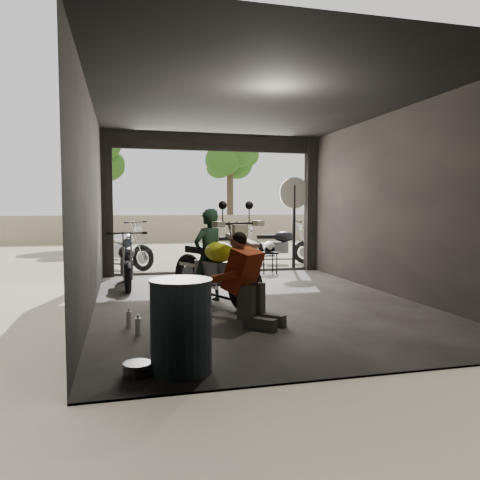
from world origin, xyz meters
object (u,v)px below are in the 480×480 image
outside_bike_a (119,245)px  mechanic (252,282)px  outside_bike_c (279,242)px  helmet (269,247)px  oil_drum (181,327)px  left_bike (127,259)px  sign_post (294,208)px  rider (208,256)px  stool (268,255)px  main_bike (214,262)px  outside_bike_b (233,244)px

outside_bike_a → mechanic: (1.68, -6.21, -0.01)m
outside_bike_c → helmet: 2.02m
helmet → oil_drum: 6.63m
left_bike → sign_post: 4.37m
oil_drum → mechanic: bearing=53.8°
rider → mechanic: 1.70m
rider → sign_post: 4.32m
rider → mechanic: rider is taller
mechanic → helmet: (1.67, 4.55, 0.05)m
mechanic → oil_drum: (-1.08, -1.48, -0.16)m
stool → main_bike: bearing=-121.4°
outside_bike_a → sign_post: bearing=-66.5°
rider → helmet: bearing=-152.7°
stool → outside_bike_a: bearing=153.1°
left_bike → rider: rider is taller
outside_bike_c → oil_drum: bearing=164.4°
main_bike → outside_bike_b: bearing=49.2°
left_bike → helmet: bearing=17.9°
outside_bike_a → oil_drum: bearing=-135.1°
outside_bike_b → helmet: size_ratio=5.98×
outside_bike_a → outside_bike_c: outside_bike_a is taller
sign_post → helmet: bearing=-169.3°
outside_bike_a → rider: rider is taller
main_bike → stool: bearing=34.1°
outside_bike_c → stool: size_ratio=3.39×
outside_bike_a → oil_drum: (0.60, -7.69, -0.17)m
sign_post → mechanic: bearing=-133.1°
rider → stool: rider is taller
oil_drum → sign_post: (3.53, 6.43, 1.08)m
mechanic → stool: bearing=25.5°
helmet → left_bike: bearing=-169.2°
left_bike → outside_bike_b: bearing=46.9°
mechanic → sign_post: size_ratio=0.52×
outside_bike_a → stool: (3.34, -1.69, -0.17)m
mechanic → main_bike: bearing=53.2°
left_bike → outside_bike_a: size_ratio=0.91×
main_bike → outside_bike_c: (2.76, 4.89, -0.09)m
oil_drum → outside_bike_a: bearing=94.4°
outside_bike_b → outside_bike_a: bearing=84.5°
left_bike → stool: size_ratio=3.16×
main_bike → mechanic: (0.20, -1.48, -0.08)m
left_bike → sign_post: (3.98, 1.52, 0.97)m
outside_bike_c → left_bike: bearing=135.0°
main_bike → left_bike: (-1.33, 1.95, -0.13)m
outside_bike_c → mechanic: mechanic is taller
rider → mechanic: size_ratio=1.28×
stool → outside_bike_b: bearing=99.6°
stool → rider: bearing=-123.9°
oil_drum → helmet: bearing=65.4°
left_bike → main_bike: bearing=-57.0°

